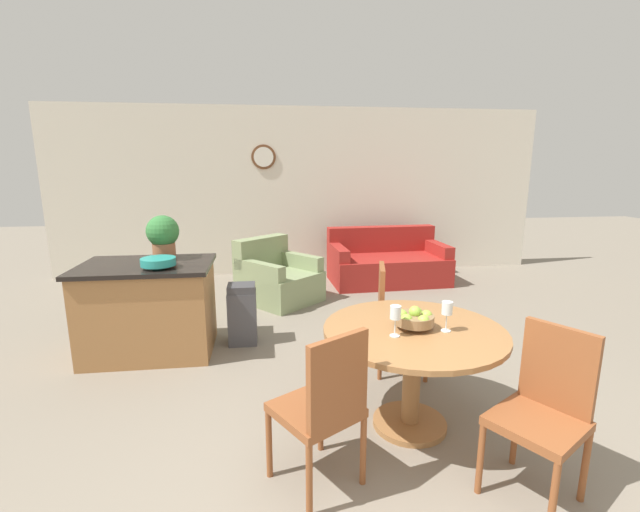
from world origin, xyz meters
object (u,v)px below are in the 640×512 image
teal_bowl (158,262)px  potted_plant (163,235)px  dining_chair_near_right (545,406)px  wine_glass_right (447,309)px  fruit_bowl (415,318)px  kitchen_island (149,308)px  dining_chair_far_side (394,314)px  couch (387,264)px  trash_bin (242,314)px  armchair (277,280)px  dining_chair_near_left (324,403)px  dining_table (413,351)px  wine_glass_left (396,314)px

teal_bowl → potted_plant: bearing=94.6°
dining_chair_near_right → wine_glass_right: size_ratio=4.70×
fruit_bowl → kitchen_island: (-2.09, 1.49, -0.35)m
dining_chair_far_side → couch: bearing=178.6°
teal_bowl → wine_glass_right: bearing=-33.2°
trash_bin → armchair: bearing=74.0°
dining_chair_near_left → dining_chair_far_side: same height
couch → armchair: 1.87m
dining_table → wine_glass_left: wine_glass_left is taller
dining_chair_near_right → wine_glass_left: (-0.67, 0.56, 0.35)m
teal_bowl → couch: 3.76m
couch → kitchen_island: bearing=-146.1°
dining_table → dining_chair_near_right: dining_chair_near_right is taller
dining_chair_near_left → teal_bowl: teal_bowl is taller
dining_table → couch: (0.90, 3.70, -0.28)m
dining_table → armchair: size_ratio=0.98×
dining_chair_far_side → fruit_bowl: dining_chair_far_side is taller
trash_bin → dining_table: bearing=-52.7°
wine_glass_right → armchair: bearing=108.4°
dining_chair_near_right → trash_bin: 2.86m
kitchen_island → potted_plant: potted_plant is taller
dining_chair_far_side → potted_plant: potted_plant is taller
potted_plant → trash_bin: bearing=-7.2°
dining_chair_near_left → kitchen_island: dining_chair_near_left is taller
dining_chair_far_side → armchair: 2.36m
dining_table → couch: 3.81m
kitchen_island → teal_bowl: size_ratio=3.96×
wine_glass_left → wine_glass_right: size_ratio=1.00×
dining_chair_near_left → potted_plant: size_ratio=2.21×
dining_table → potted_plant: size_ratio=2.82×
dining_chair_near_right → dining_chair_far_side: size_ratio=1.00×
dining_chair_near_left → fruit_bowl: size_ratio=3.71×
dining_chair_near_left → dining_chair_near_right: size_ratio=1.00×
wine_glass_right → teal_bowl: teal_bowl is taller
dining_chair_far_side → fruit_bowl: 0.88m
dining_table → dining_chair_far_side: (0.13, 0.83, -0.04)m
teal_bowl → trash_bin: size_ratio=0.49×
wine_glass_left → armchair: (-0.66, 3.09, -0.59)m
dining_table → dining_chair_far_side: 0.84m
teal_bowl → trash_bin: bearing=22.7°
wine_glass_right → dining_table: bearing=158.0°
potted_plant → armchair: bearing=48.5°
dining_chair_far_side → fruit_bowl: (-0.12, -0.83, 0.27)m
dining_table → dining_chair_near_right: (0.50, -0.68, -0.04)m
fruit_bowl → dining_chair_far_side: bearing=81.5°
dining_chair_near_left → teal_bowl: 2.23m
dining_chair_near_left → wine_glass_right: (0.86, 0.42, 0.35)m
dining_table → armchair: 3.10m
wine_glass_right → trash_bin: size_ratio=0.33×
dining_chair_near_right → teal_bowl: bearing=19.5°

